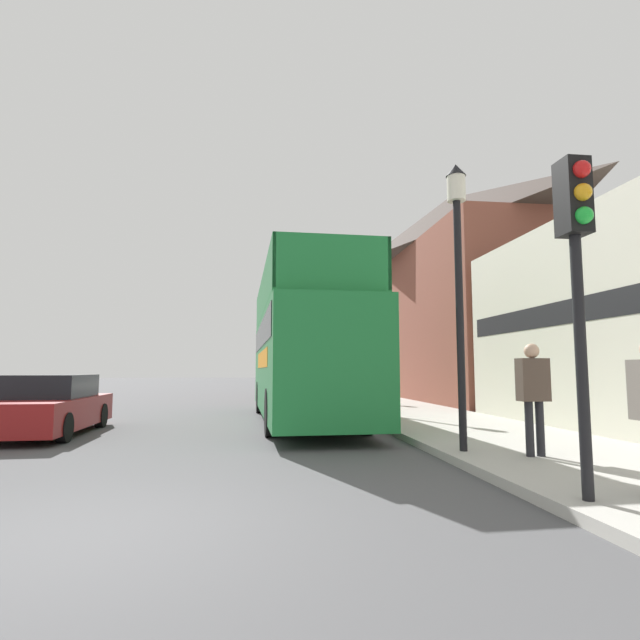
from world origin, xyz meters
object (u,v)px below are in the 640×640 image
object	(u,v)px
lamp_post_second	(365,315)
parked_car_far_side	(47,407)
parked_car_ahead_of_bus	(302,388)
lamp_post_third	(335,328)
traffic_signal	(577,246)
pedestrian_second	(533,388)
tour_bus	(302,355)
lamp_post_nearest	(458,251)

from	to	relation	value
lamp_post_second	parked_car_far_side	bearing A→B (deg)	-157.60
parked_car_ahead_of_bus	lamp_post_third	xyz separation A→B (m)	(1.67, 1.45, 2.76)
parked_car_far_side	traffic_signal	world-z (taller)	traffic_signal
parked_car_far_side	traffic_signal	size ratio (longest dim) A/B	1.24
parked_car_far_side	pedestrian_second	world-z (taller)	pedestrian_second
parked_car_ahead_of_bus	pedestrian_second	bearing A→B (deg)	-77.85
tour_bus	lamp_post_nearest	xyz separation A→B (m)	(2.14, -6.42, 1.63)
lamp_post_second	parked_car_ahead_of_bus	bearing A→B (deg)	103.42
lamp_post_nearest	lamp_post_third	distance (m)	15.23
traffic_signal	lamp_post_nearest	xyz separation A→B (m)	(0.01, 3.22, 0.72)
parked_car_ahead_of_bus	lamp_post_nearest	distance (m)	14.14
parked_car_ahead_of_bus	traffic_signal	size ratio (longest dim) A/B	1.20
pedestrian_second	parked_car_ahead_of_bus	bearing A→B (deg)	99.42
parked_car_ahead_of_bus	parked_car_far_side	world-z (taller)	parked_car_ahead_of_bus
parked_car_ahead_of_bus	pedestrian_second	distance (m)	14.62
lamp_post_second	lamp_post_third	distance (m)	7.62
parked_car_ahead_of_bus	pedestrian_second	world-z (taller)	pedestrian_second
pedestrian_second	tour_bus	bearing A→B (deg)	113.31
pedestrian_second	parked_car_far_side	bearing A→B (deg)	152.07
parked_car_ahead_of_bus	traffic_signal	xyz separation A→B (m)	(1.47, -17.00, 2.13)
pedestrian_second	lamp_post_third	distance (m)	16.05
parked_car_ahead_of_bus	pedestrian_second	size ratio (longest dim) A/B	2.49
parked_car_ahead_of_bus	traffic_signal	distance (m)	17.19
lamp_post_nearest	lamp_post_second	size ratio (longest dim) A/B	1.10
lamp_post_third	parked_car_far_side	bearing A→B (deg)	-127.47
traffic_signal	lamp_post_second	xyz separation A→B (m)	(-0.00, 10.84, 0.44)
parked_car_far_side	lamp_post_third	bearing A→B (deg)	-129.53
traffic_signal	lamp_post_second	bearing A→B (deg)	90.01
lamp_post_second	pedestrian_second	bearing A→B (deg)	-83.63
tour_bus	lamp_post_nearest	distance (m)	6.96
lamp_post_nearest	traffic_signal	bearing A→B (deg)	-90.19
tour_bus	parked_car_ahead_of_bus	xyz separation A→B (m)	(0.65, 7.35, -1.22)
parked_car_far_side	lamp_post_second	bearing A→B (deg)	-159.66
parked_car_ahead_of_bus	lamp_post_second	world-z (taller)	lamp_post_second
pedestrian_second	lamp_post_nearest	size ratio (longest dim) A/B	0.36
tour_bus	parked_car_far_side	world-z (taller)	tour_bus
parked_car_ahead_of_bus	parked_car_far_side	distance (m)	11.71
tour_bus	parked_car_far_side	bearing A→B (deg)	-162.10
parked_car_far_side	lamp_post_third	size ratio (longest dim) A/B	0.94
tour_bus	traffic_signal	bearing A→B (deg)	-79.48
parked_car_far_side	pedestrian_second	xyz separation A→B (m)	(9.17, -4.86, 0.56)
tour_bus	parked_car_ahead_of_bus	world-z (taller)	tour_bus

